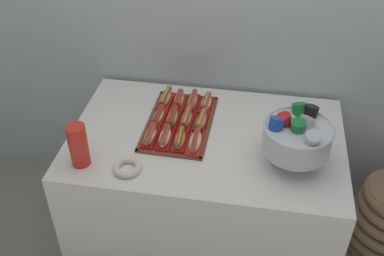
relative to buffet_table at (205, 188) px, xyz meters
name	(u,v)px	position (x,y,z in m)	size (l,w,h in m)	color
ground_plane	(204,236)	(0.00, 0.00, -0.41)	(10.00, 10.00, 0.00)	gray
buffet_table	(205,188)	(0.00, 0.00, 0.00)	(1.37, 0.88, 0.78)	white
serving_tray	(180,123)	(-0.15, 0.07, 0.37)	(0.34, 0.53, 0.01)	brown
hot_dog_0	(150,136)	(-0.27, -0.09, 0.40)	(0.07, 0.16, 0.06)	#B21414
hot_dog_1	(165,137)	(-0.19, -0.09, 0.40)	(0.07, 0.17, 0.06)	#B21414
hot_dog_2	(180,140)	(-0.12, -0.09, 0.40)	(0.06, 0.16, 0.06)	#B21414
hot_dog_3	(195,142)	(-0.04, -0.09, 0.40)	(0.07, 0.18, 0.06)	red
hot_dog_4	(158,117)	(-0.27, 0.08, 0.40)	(0.07, 0.16, 0.06)	red
hot_dog_5	(172,118)	(-0.19, 0.08, 0.40)	(0.07, 0.17, 0.06)	#B21414
hot_dog_6	(187,119)	(-0.12, 0.07, 0.41)	(0.07, 0.17, 0.07)	red
hot_dog_7	(201,121)	(-0.04, 0.07, 0.40)	(0.07, 0.18, 0.06)	#B21414
hot_dog_8	(166,99)	(-0.26, 0.24, 0.40)	(0.08, 0.17, 0.06)	red
hot_dog_9	(179,100)	(-0.19, 0.24, 0.40)	(0.07, 0.15, 0.06)	red
hot_dog_10	(192,102)	(-0.11, 0.24, 0.40)	(0.06, 0.18, 0.06)	red
hot_dog_11	(206,103)	(-0.04, 0.24, 0.40)	(0.07, 0.16, 0.06)	red
punch_bowl	(297,137)	(0.43, -0.13, 0.52)	(0.32, 0.32, 0.27)	silver
cup_stack	(78,145)	(-0.55, -0.30, 0.48)	(0.09, 0.09, 0.22)	red
donut	(127,167)	(-0.32, -0.31, 0.38)	(0.14, 0.14, 0.03)	silver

